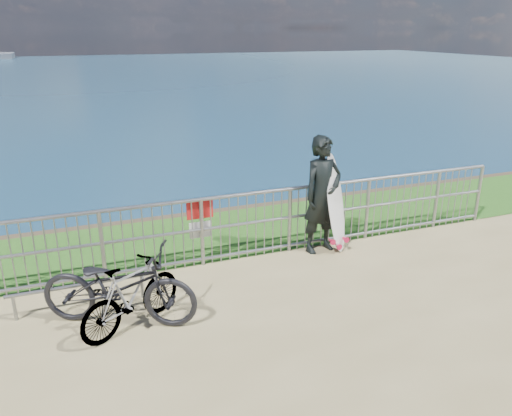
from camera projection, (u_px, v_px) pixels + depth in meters
name	position (u px, v px, depth m)	size (l,w,h in m)	color
grass_strip	(214.00, 235.00, 9.10)	(120.00, 120.00, 0.00)	#215417
railing	(233.00, 227.00, 7.94)	(10.06, 0.10, 1.13)	gray
surfer	(322.00, 195.00, 8.17)	(0.72, 0.47, 1.97)	black
surfboard	(336.00, 207.00, 8.24)	(0.57, 0.55, 1.67)	white
bicycle_near	(119.00, 286.00, 6.23)	(0.69, 1.99, 1.04)	black
bicycle_far	(131.00, 296.00, 6.15)	(0.42, 1.49, 0.89)	black
bike_rack	(80.00, 288.00, 6.61)	(1.82, 0.05, 0.38)	gray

